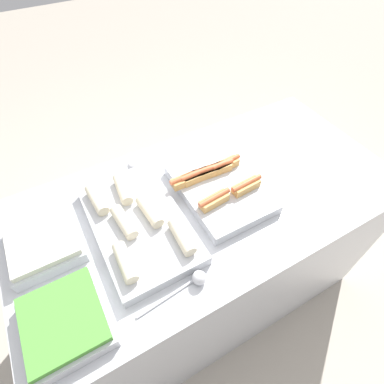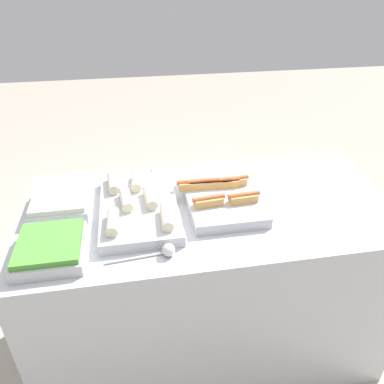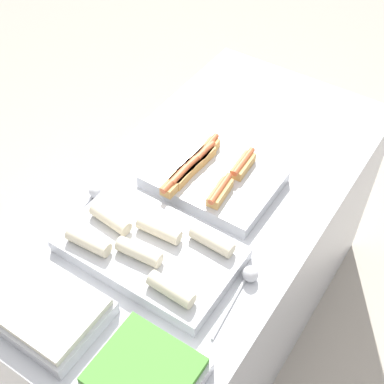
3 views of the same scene
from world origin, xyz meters
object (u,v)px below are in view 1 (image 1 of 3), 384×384
at_px(tray_wraps, 138,223).
at_px(tray_side_back, 43,242).
at_px(tray_side_front, 65,322).
at_px(serving_spoon_near, 195,281).
at_px(tray_hotdogs, 219,186).
at_px(serving_spoon_far, 129,168).

height_order(tray_wraps, tray_side_back, tray_wraps).
relative_size(tray_side_front, serving_spoon_near, 1.03).
xyz_separation_m(tray_side_front, serving_spoon_near, (0.42, -0.07, -0.01)).
relative_size(tray_wraps, tray_side_front, 2.01).
bearing_deg(tray_side_back, serving_spoon_near, -43.65).
bearing_deg(serving_spoon_near, tray_hotdogs, 46.68).
distance_m(tray_hotdogs, tray_side_front, 0.76).
xyz_separation_m(tray_wraps, serving_spoon_far, (0.08, 0.31, -0.01)).
xyz_separation_m(tray_side_front, serving_spoon_far, (0.42, 0.55, -0.01)).
distance_m(tray_hotdogs, tray_side_back, 0.72).
relative_size(tray_side_front, tray_side_back, 1.00).
bearing_deg(tray_hotdogs, serving_spoon_far, 134.23).
height_order(tray_side_front, tray_side_back, same).
relative_size(tray_hotdogs, tray_side_front, 1.61).
xyz_separation_m(tray_side_front, tray_side_back, (0.00, 0.32, 0.00)).
xyz_separation_m(tray_side_back, serving_spoon_far, (0.42, 0.22, -0.01)).
relative_size(tray_side_back, serving_spoon_near, 1.03).
xyz_separation_m(tray_hotdogs, serving_spoon_near, (-0.30, -0.32, -0.01)).
xyz_separation_m(tray_hotdogs, tray_side_back, (-0.72, 0.08, 0.00)).
bearing_deg(serving_spoon_far, tray_side_front, -127.68).
bearing_deg(tray_wraps, serving_spoon_far, 75.05).
relative_size(tray_hotdogs, serving_spoon_near, 1.67).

